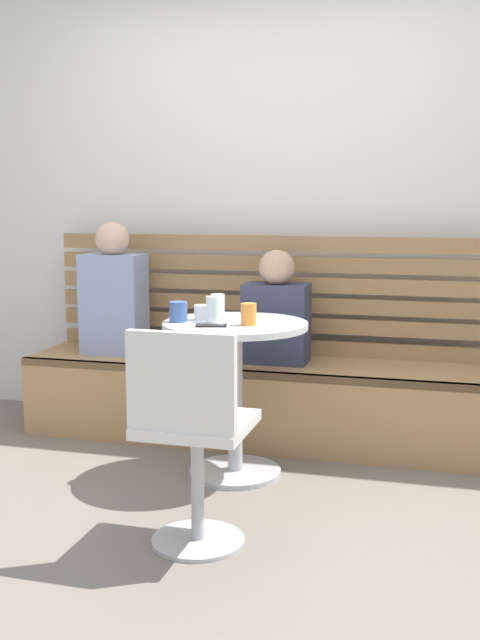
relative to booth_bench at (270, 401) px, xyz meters
name	(u,v)px	position (x,y,z in m)	size (l,w,h in m)	color
ground	(202,531)	(0.00, -1.20, -0.22)	(8.00, 8.00, 0.00)	#70665B
back_wall	(288,174)	(0.00, 0.44, 1.23)	(5.20, 0.10, 2.90)	silver
booth_bench	(270,401)	(0.00, 0.00, 0.00)	(2.70, 0.52, 0.44)	#A87C51
booth_backrest	(280,294)	(0.00, 0.24, 0.56)	(2.65, 0.04, 0.67)	#9A7249
cafe_table	(235,369)	(-0.04, -0.54, 0.30)	(0.68, 0.68, 0.74)	#ADADB2
white_chair	(191,430)	(0.01, -1.36, 0.24)	(0.40, 0.40, 0.85)	#ADADB2
person_adult	(114,295)	(-0.91, 0.01, 0.55)	(0.34, 0.22, 0.74)	#8C9EC6
person_child_left	(276,313)	(0.03, 0.01, 0.48)	(0.34, 0.22, 0.60)	#333851
cup_tumbler_orange	(249,314)	(0.04, -0.61, 0.57)	(0.07, 0.07, 0.10)	orange
cup_mug_blue	(178,312)	(-0.30, -0.60, 0.57)	(0.08, 0.08, 0.10)	#3D5B9E
cup_ceramic_white	(202,312)	(-0.21, -0.51, 0.55)	(0.08, 0.08, 0.07)	white
cup_glass_tall	(213,309)	(-0.14, -0.57, 0.58)	(0.07, 0.07, 0.12)	silver
cup_water_clear	(218,305)	(-0.17, -0.40, 0.57)	(0.07, 0.07, 0.11)	white
phone_on_table	(211,325)	(-0.12, -0.69, 0.52)	(0.07, 0.14, 0.01)	black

